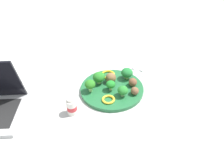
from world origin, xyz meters
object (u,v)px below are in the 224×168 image
pepper_ring_front_right (108,75)px  pepper_ring_mid_right (108,99)px  broccoli_floret_center (90,85)px  meatball_center (111,78)px  broccoli_floret_back_left (127,73)px  napkin (145,65)px  broccoli_floret_front_left (111,85)px  yogurt_bottle (72,107)px  broccoli_floret_front_right (99,77)px  knife (141,64)px  fork (147,66)px  plate (112,89)px  broccoli_floret_far_rim (123,90)px  meatball_near_rim (135,91)px  meatball_back_left (133,82)px

pepper_ring_front_right → pepper_ring_mid_right: 0.18m
broccoli_floret_center → meatball_center: size_ratio=1.17×
broccoli_floret_back_left → pepper_ring_mid_right: size_ratio=0.99×
napkin → pepper_ring_front_right: bearing=-14.8°
broccoli_floret_front_left → pepper_ring_front_right: bearing=-127.4°
broccoli_floret_center → yogurt_bottle: size_ratio=0.74×
broccoli_floret_front_right → knife: bearing=175.0°
broccoli_floret_front_right → fork: broccoli_floret_front_right is taller
broccoli_floret_front_right → meatball_center: (-0.04, 0.03, -0.01)m
napkin → yogurt_bottle: 0.47m
plate → yogurt_bottle: bearing=-3.1°
broccoli_floret_back_left → broccoli_floret_front_left: 0.11m
broccoli_floret_center → yogurt_bottle: yogurt_bottle is taller
broccoli_floret_center → pepper_ring_mid_right: size_ratio=1.02×
napkin → knife: 0.02m
napkin → yogurt_bottle: bearing=1.4°
broccoli_floret_front_right → pepper_ring_mid_right: size_ratio=1.02×
broccoli_floret_far_rim → knife: (-0.26, -0.11, -0.04)m
broccoli_floret_center → pepper_ring_mid_right: 0.10m
broccoli_floret_center → pepper_ring_mid_right: (-0.01, 0.10, -0.03)m
plate → meatball_center: bearing=-127.0°
meatball_near_rim → napkin: size_ratio=0.20×
broccoli_floret_center → fork: (-0.34, 0.04, -0.04)m
fork → knife: 0.04m
broccoli_floret_front_left → broccoli_floret_front_right: size_ratio=0.84×
plate → broccoli_floret_front_right: 0.08m
broccoli_floret_front_left → yogurt_bottle: 0.19m
meatball_back_left → meatball_near_rim: size_ratio=1.10×
broccoli_floret_front_right → meatball_near_rim: (-0.06, 0.16, -0.02)m
broccoli_floret_center → plate: bearing=149.6°
plate → broccoli_floret_far_rim: size_ratio=5.91×
broccoli_floret_center → pepper_ring_front_right: bearing=-167.2°
broccoli_floret_far_rim → meatball_near_rim: size_ratio=1.37×
pepper_ring_mid_right → fork: pepper_ring_mid_right is taller
meatball_center → fork: 0.24m
knife → yogurt_bottle: 0.46m
plate → yogurt_bottle: (0.21, -0.01, 0.03)m
broccoli_floret_far_rim → knife: 0.28m
plate → meatball_center: 0.05m
plate → meatball_near_rim: 0.11m
meatball_center → broccoli_floret_center: bearing=-8.7°
broccoli_floret_center → meatball_near_rim: broccoli_floret_center is taller
meatball_center → yogurt_bottle: (0.23, 0.02, -0.01)m
broccoli_floret_far_rim → pepper_ring_front_right: bearing=-110.9°
broccoli_floret_front_left → broccoli_floret_far_rim: same height
broccoli_floret_back_left → broccoli_floret_front_left: size_ratio=1.15×
broccoli_floret_far_rim → broccoli_floret_front_right: broccoli_floret_front_right is taller
broccoli_floret_front_left → napkin: 0.28m
meatball_center → pepper_ring_mid_right: size_ratio=0.88×
meatball_near_rim → fork: 0.24m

